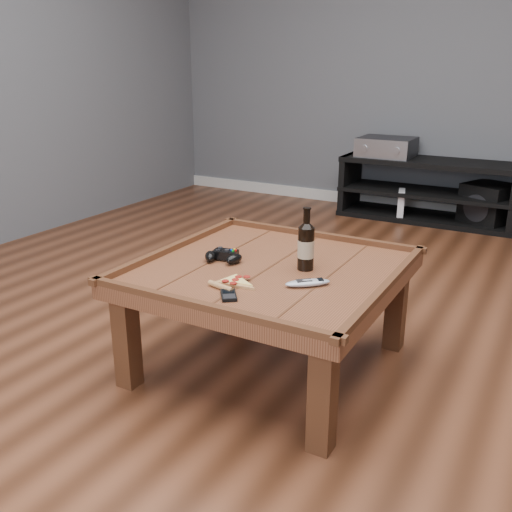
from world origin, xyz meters
The scene contains 13 objects.
ground centered at (0.00, 0.00, 0.00)m, with size 6.00×6.00×0.00m, color #412212.
wall_back centered at (0.00, 3.00, 1.35)m, with size 5.00×0.04×2.70m, color #595D61.
baseboard centered at (0.00, 2.99, 0.05)m, with size 5.00×0.02×0.10m, color silver.
coffee_table centered at (0.00, 0.00, 0.39)m, with size 1.03×1.03×0.48m.
media_console centered at (0.00, 2.75, 0.25)m, with size 1.40×0.45×0.50m.
beer_bottle centered at (0.14, 0.05, 0.55)m, with size 0.07×0.07×0.26m.
game_controller centered at (-0.21, -0.03, 0.47)m, with size 0.18×0.13×0.05m.
pizza_slice centered at (-0.03, -0.24, 0.46)m, with size 0.17×0.23×0.02m.
smartphone centered at (0.02, -0.35, 0.46)m, with size 0.10×0.11×0.01m.
remote_control centered at (0.22, -0.12, 0.46)m, with size 0.17×0.16×0.03m.
av_receiver centered at (-0.37, 2.74, 0.58)m, with size 0.44×0.38×0.15m.
subwoofer centered at (0.47, 2.80, 0.17)m, with size 0.45×0.45×0.34m.
game_console centered at (-0.18, 2.64, 0.11)m, with size 0.16×0.22×0.25m.
Camera 1 is at (1.02, -1.94, 1.24)m, focal length 40.00 mm.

